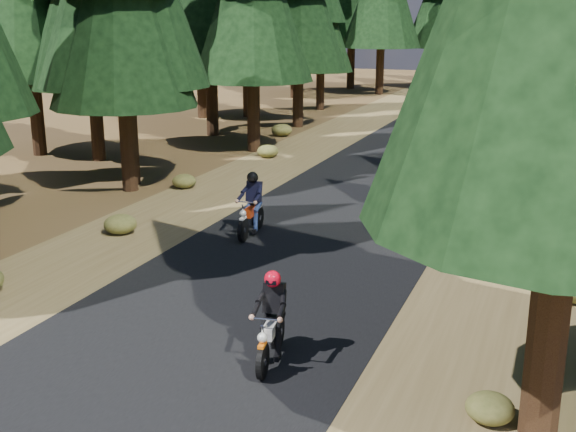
{
  "coord_description": "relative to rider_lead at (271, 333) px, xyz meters",
  "views": [
    {
      "loc": [
        5.65,
        -12.94,
        5.46
      ],
      "look_at": [
        0.0,
        1.5,
        1.1
      ],
      "focal_mm": 45.0,
      "sensor_mm": 36.0,
      "label": 1
    }
  ],
  "objects": [
    {
      "name": "understory_shrubs",
      "position": [
        0.19,
        10.7,
        -0.23
      ],
      "size": [
        15.13,
        30.14,
        0.7
      ],
      "color": "#474C1E",
      "rests_on": "ground"
    },
    {
      "name": "road",
      "position": [
        -1.52,
        8.14,
        -0.5
      ],
      "size": [
        6.0,
        100.0,
        0.01
      ],
      "primitive_type": "cube",
      "color": "black",
      "rests_on": "ground"
    },
    {
      "name": "rider_lead",
      "position": [
        0.0,
        0.0,
        0.0
      ],
      "size": [
        0.77,
        1.76,
        1.51
      ],
      "rotation": [
        0.0,
        0.0,
        3.3
      ],
      "color": "beige",
      "rests_on": "road"
    },
    {
      "name": "rider_follow",
      "position": [
        -3.16,
        6.25,
        0.03
      ],
      "size": [
        0.69,
        1.85,
        1.61
      ],
      "rotation": [
        0.0,
        0.0,
        3.22
      ],
      "color": "#A12B0A",
      "rests_on": "road"
    },
    {
      "name": "shoulder_l",
      "position": [
        -6.12,
        8.14,
        -0.51
      ],
      "size": [
        3.2,
        100.0,
        0.01
      ],
      "primitive_type": "cube",
      "color": "brown",
      "rests_on": "ground"
    },
    {
      "name": "shoulder_r",
      "position": [
        3.08,
        8.14,
        -0.51
      ],
      "size": [
        3.2,
        100.0,
        0.01
      ],
      "primitive_type": "cube",
      "color": "brown",
      "rests_on": "ground"
    },
    {
      "name": "ground",
      "position": [
        -1.52,
        3.14,
        -0.51
      ],
      "size": [
        120.0,
        120.0,
        0.0
      ],
      "primitive_type": "plane",
      "color": "#4E371B",
      "rests_on": "ground"
    }
  ]
}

